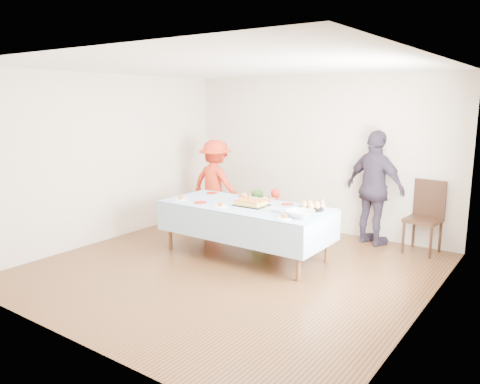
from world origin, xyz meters
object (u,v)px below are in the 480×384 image
object	(u,v)px
party_table	(245,208)
dining_chair	(426,213)
birthday_cake	(251,203)
adult_left	(216,183)

from	to	relation	value
party_table	dining_chair	xyz separation A→B (m)	(2.10, 1.77, -0.12)
birthday_cake	adult_left	size ratio (longest dim) A/B	0.29
birthday_cake	dining_chair	bearing A→B (deg)	41.44
birthday_cake	dining_chair	size ratio (longest dim) A/B	0.42
birthday_cake	adult_left	distance (m)	1.89
party_table	birthday_cake	size ratio (longest dim) A/B	5.45
party_table	birthday_cake	bearing A→B (deg)	2.98
dining_chair	party_table	bearing A→B (deg)	-134.38
party_table	adult_left	size ratio (longest dim) A/B	1.58
dining_chair	adult_left	size ratio (longest dim) A/B	0.69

